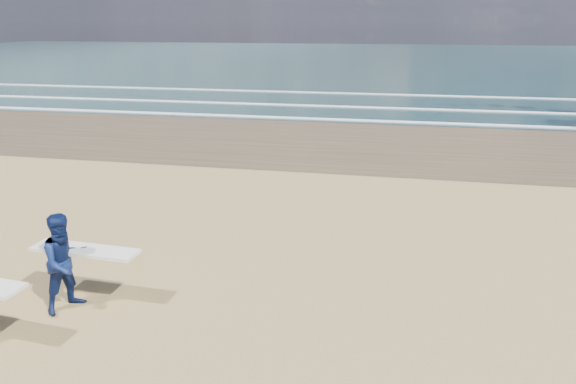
# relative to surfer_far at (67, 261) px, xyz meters

# --- Properties ---
(ocean) EXTENTS (220.00, 100.00, 0.02)m
(ocean) POSITION_rel_surfer_far_xyz_m (19.65, 70.26, -0.99)
(ocean) COLOR #183235
(ocean) RESTS_ON ground
(surfer_far) EXTENTS (2.22, 1.26, 1.99)m
(surfer_far) POSITION_rel_surfer_far_xyz_m (0.00, 0.00, 0.00)
(surfer_far) COLOR #0D1B4B
(surfer_far) RESTS_ON ground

